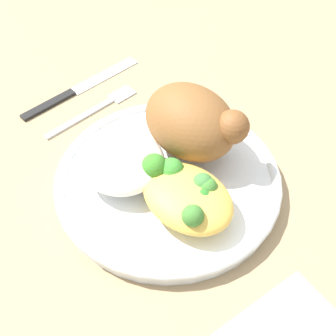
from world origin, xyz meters
The scene contains 7 objects.
ground_plane centered at (0.00, 0.00, 0.00)m, with size 2.00×2.00×0.00m, color #9E845D.
plate centered at (0.00, 0.00, 0.01)m, with size 0.25×0.25×0.02m.
roasted_chicken centered at (-0.01, 0.05, 0.06)m, with size 0.12×0.08×0.08m.
rice_pile centered at (-0.04, -0.03, 0.04)m, with size 0.09×0.09×0.04m, color white.
mac_cheese_with_broccoli centered at (0.04, -0.02, 0.04)m, with size 0.11×0.08×0.04m.
fork centered at (-0.16, 0.02, 0.00)m, with size 0.02×0.14×0.01m.
knife centered at (-0.21, 0.02, 0.00)m, with size 0.02×0.19×0.01m.
Camera 1 is at (0.23, -0.22, 0.39)m, focal length 47.64 mm.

